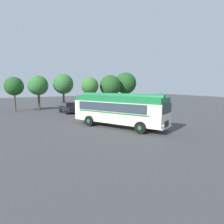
% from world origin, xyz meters
% --- Properties ---
extents(ground_plane, '(120.00, 120.00, 0.00)m').
position_xyz_m(ground_plane, '(0.00, 0.00, 0.00)').
color(ground_plane, '#3D3D3F').
extents(vintage_bus, '(6.73, 10.11, 3.49)m').
position_xyz_m(vintage_bus, '(-0.76, -0.09, 1.89)').
color(vintage_bus, beige).
rests_on(vintage_bus, ground).
extents(car_near_left, '(2.32, 4.37, 1.66)m').
position_xyz_m(car_near_left, '(-2.27, 12.91, 0.85)').
color(car_near_left, black).
rests_on(car_near_left, ground).
extents(car_mid_left, '(2.10, 4.27, 1.66)m').
position_xyz_m(car_mid_left, '(0.50, 13.23, 0.85)').
color(car_mid_left, navy).
rests_on(car_mid_left, ground).
extents(car_mid_right, '(2.26, 4.34, 1.66)m').
position_xyz_m(car_mid_right, '(3.04, 12.92, 0.85)').
color(car_mid_right, silver).
rests_on(car_mid_right, ground).
extents(car_far_right, '(2.27, 4.35, 1.66)m').
position_xyz_m(car_far_right, '(5.88, 13.46, 0.85)').
color(car_far_right, silver).
rests_on(car_far_right, ground).
extents(tree_far_left, '(3.04, 3.04, 5.66)m').
position_xyz_m(tree_far_left, '(-9.40, 18.95, 4.05)').
color(tree_far_left, '#4C3823').
rests_on(tree_far_left, ground).
extents(tree_left_of_centre, '(3.38, 3.38, 5.96)m').
position_xyz_m(tree_left_of_centre, '(-5.86, 18.88, 4.18)').
color(tree_left_of_centre, '#4C3823').
rests_on(tree_left_of_centre, ground).
extents(tree_centre, '(3.68, 3.68, 6.37)m').
position_xyz_m(tree_centre, '(-1.45, 19.13, 4.60)').
color(tree_centre, '#4C3823').
rests_on(tree_centre, ground).
extents(tree_right_of_centre, '(3.35, 3.35, 5.84)m').
position_xyz_m(tree_right_of_centre, '(3.91, 18.97, 4.14)').
color(tree_right_of_centre, '#4C3823').
rests_on(tree_right_of_centre, ground).
extents(tree_far_right, '(4.35, 4.35, 6.37)m').
position_xyz_m(tree_far_right, '(8.21, 18.78, 4.21)').
color(tree_far_right, '#4C3823').
rests_on(tree_far_right, ground).
extents(tree_extra_right, '(4.63, 4.63, 7.03)m').
position_xyz_m(tree_extra_right, '(12.49, 19.59, 4.74)').
color(tree_extra_right, '#4C3823').
rests_on(tree_extra_right, ground).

